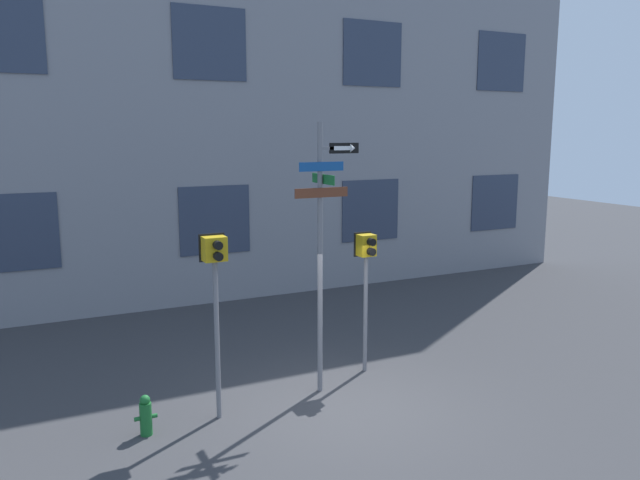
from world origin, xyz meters
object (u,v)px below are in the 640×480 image
at_px(street_sign_pole, 323,237).
at_px(fire_hydrant, 146,416).
at_px(pedestrian_signal_right, 366,264).
at_px(pedestrian_signal_left, 215,275).

bearing_deg(street_sign_pole, fire_hydrant, -174.42).
bearing_deg(pedestrian_signal_right, street_sign_pole, -157.66).
distance_m(pedestrian_signal_left, pedestrian_signal_right, 3.22).
distance_m(pedestrian_signal_left, fire_hydrant, 2.38).
distance_m(pedestrian_signal_right, fire_hydrant, 4.75).
distance_m(street_sign_pole, pedestrian_signal_left, 2.04).
bearing_deg(pedestrian_signal_left, street_sign_pole, 6.51).
relative_size(street_sign_pole, pedestrian_signal_left, 1.58).
height_order(street_sign_pole, pedestrian_signal_left, street_sign_pole).
xyz_separation_m(pedestrian_signal_right, fire_hydrant, (-4.32, -0.78, -1.81)).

